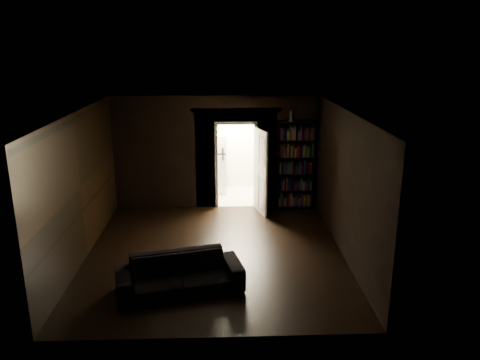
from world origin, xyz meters
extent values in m
plane|color=black|center=(0.00, 0.00, 0.00)|extent=(5.50, 5.50, 0.00)
cube|color=black|center=(-1.23, 2.80, 1.40)|extent=(2.55, 0.10, 2.80)
cube|color=black|center=(1.73, 2.80, 1.40)|extent=(1.55, 0.10, 2.80)
cube|color=black|center=(0.50, 2.80, 2.45)|extent=(0.90, 0.10, 0.70)
cube|color=black|center=(-2.50, 0.00, 1.40)|extent=(0.02, 5.50, 2.80)
cube|color=black|center=(2.50, 0.00, 1.40)|extent=(0.02, 5.50, 2.80)
cube|color=black|center=(0.00, -2.75, 1.40)|extent=(5.00, 0.02, 2.80)
cube|color=beige|center=(0.00, 0.00, 2.80)|extent=(5.00, 5.50, 0.02)
cube|color=white|center=(0.50, 2.74, 1.05)|extent=(1.04, 0.06, 2.17)
cube|color=#B1AB9A|center=(0.50, 3.65, -0.05)|extent=(2.20, 1.80, 0.10)
cube|color=beige|center=(0.50, 4.50, 1.20)|extent=(2.20, 0.10, 2.40)
cube|color=beige|center=(-0.55, 3.65, 1.20)|extent=(0.10, 1.60, 2.40)
cube|color=beige|center=(1.55, 3.65, 1.20)|extent=(0.10, 1.60, 2.40)
cube|color=beige|center=(0.50, 3.65, 2.45)|extent=(2.20, 1.80, 0.10)
cube|color=#B56163|center=(0.50, 4.44, 2.22)|extent=(2.00, 0.04, 0.26)
imported|color=black|center=(-0.56, -1.41, 0.40)|extent=(2.23, 1.35, 0.80)
cube|color=black|center=(1.94, 2.59, 1.10)|extent=(0.94, 0.49, 2.20)
cube|color=white|center=(-0.10, 4.03, 0.82)|extent=(0.95, 0.92, 1.65)
cube|color=white|center=(1.08, 2.32, 1.02)|extent=(0.27, 0.83, 2.05)
cube|color=white|center=(1.81, 2.56, 2.33)|extent=(0.10, 0.10, 0.27)
cube|color=black|center=(-0.18, 3.97, 1.78)|extent=(0.66, 0.26, 0.27)
camera|label=1|loc=(0.18, -8.48, 4.02)|focal=35.00mm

